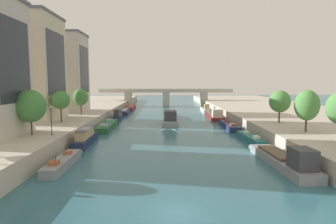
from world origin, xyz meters
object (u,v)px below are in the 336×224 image
moored_boat_left_gap_after (125,112)px  moored_boat_right_gap_after (215,115)px  tree_left_second (81,97)px  tree_left_far (31,106)px  tree_left_end_of_row (61,100)px  moored_boat_left_downstream (63,162)px  moored_boat_right_lone (284,159)px  bridge_far (166,95)px  tree_right_nearest (307,105)px  moored_boat_right_upstream (205,109)px  lamppost_left_bank (51,119)px  tree_right_third (280,101)px  barge_midriver (171,118)px  moored_boat_left_midway (86,138)px  moored_boat_right_midway (229,126)px  moored_boat_left_end (131,107)px  moored_boat_right_far (250,138)px  moored_boat_left_far (118,116)px  moored_boat_left_near (107,125)px

moored_boat_left_gap_after → moored_boat_right_gap_after: (27.42, -12.07, 0.24)m
moored_boat_left_gap_after → tree_left_second: size_ratio=1.95×
tree_left_far → tree_left_end_of_row: tree_left_far is taller
moored_boat_left_downstream → moored_boat_right_lone: size_ratio=0.68×
tree_left_end_of_row → bridge_far: (21.45, 65.20, -2.36)m
moored_boat_right_gap_after → tree_left_end_of_row: size_ratio=2.69×
moored_boat_left_gap_after → tree_right_nearest: 60.33m
moored_boat_left_downstream → moored_boat_right_upstream: bearing=66.9°
lamppost_left_bank → tree_right_third: bearing=17.4°
barge_midriver → moored_boat_right_upstream: size_ratio=1.87×
moored_boat_right_upstream → barge_midriver: bearing=-117.1°
moored_boat_left_midway → bridge_far: 75.19m
moored_boat_right_gap_after → tree_left_end_of_row: 43.44m
moored_boat_right_midway → moored_boat_left_end: bearing=121.3°
moored_boat_left_downstream → bridge_far: (13.82, 86.42, 4.08)m
moored_boat_right_far → bridge_far: bridge_far is taller
moored_boat_right_gap_after → moored_boat_left_far: bearing=-175.7°
moored_boat_right_lone → moored_boat_right_gap_after: 46.76m
moored_boat_right_far → tree_left_far: (-35.58, -6.41, 6.33)m
barge_midriver → moored_boat_left_downstream: bearing=-110.4°
moored_boat_right_upstream → tree_left_end_of_row: tree_left_end_of_row is taller
moored_boat_left_near → bridge_far: bearing=76.0°
moored_boat_left_gap_after → tree_right_third: size_ratio=1.94×
moored_boat_right_upstream → lamppost_left_bank: (-31.74, -56.64, 4.12)m
moored_boat_right_lone → tree_left_end_of_row: bearing=148.3°
moored_boat_left_midway → tree_left_far: bearing=-147.4°
moored_boat_left_downstream → tree_left_far: bearing=132.4°
moored_boat_left_downstream → moored_boat_left_near: (-0.27, 29.98, -0.01)m
moored_boat_right_midway → lamppost_left_bank: lamppost_left_bank is taller
moored_boat_left_near → moored_boat_right_upstream: 44.18m
tree_right_nearest → bridge_far: (-21.78, 76.51, -2.18)m
moored_boat_right_upstream → tree_left_end_of_row: size_ratio=1.93×
moored_boat_left_gap_after → moored_boat_left_far: bearing=-90.4°
tree_left_far → tree_right_third: bearing=15.5°
moored_boat_right_midway → tree_right_third: bearing=-48.9°
moored_boat_left_end → moored_boat_right_gap_after: moored_boat_right_gap_after is taller
moored_boat_left_near → moored_boat_right_gap_after: bearing=30.3°
moored_boat_right_far → tree_left_far: size_ratio=1.63×
moored_boat_left_gap_after → lamppost_left_bank: 50.84m
tree_left_second → tree_left_far: bearing=-90.2°
moored_boat_left_near → tree_right_nearest: size_ratio=2.45×
moored_boat_left_midway → tree_left_far: size_ratio=1.74×
moored_boat_left_near → moored_boat_right_gap_after: size_ratio=0.98×
moored_boat_left_far → moored_boat_left_gap_after: moored_boat_left_far is taller
moored_boat_left_midway → moored_boat_right_far: moored_boat_left_midway is taller
moored_boat_right_gap_after → moored_boat_left_gap_after: bearing=156.2°
moored_boat_left_downstream → moored_boat_right_upstream: 69.99m
moored_boat_left_end → moored_boat_right_midway: size_ratio=1.23×
moored_boat_right_lone → barge_midriver: bearing=108.1°
moored_boat_left_midway → moored_boat_left_gap_after: 45.53m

